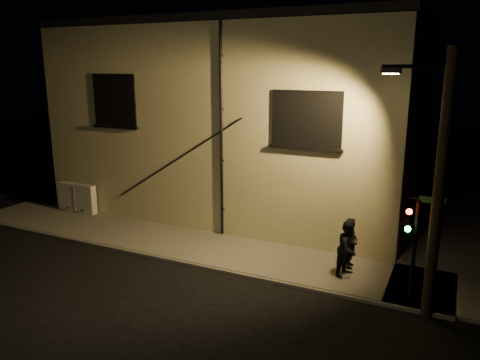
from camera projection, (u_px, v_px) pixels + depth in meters
The scene contains 8 objects.
ground at pixel (229, 273), 15.85m from camera, with size 90.00×90.00×0.00m, color black.
sidewalk at pixel (304, 235), 19.18m from camera, with size 21.00×16.00×0.12m.
building at pixel (256, 114), 23.94m from camera, with size 16.20×12.23×8.80m.
utility_cabinet at pixel (77, 198), 21.94m from camera, with size 2.06×0.35×1.35m, color beige.
pedestrian_a at pixel (351, 243), 15.85m from camera, with size 0.64×0.42×1.75m, color black.
pedestrian_b at pixel (348, 248), 15.22m from camera, with size 0.91×0.71×1.86m, color black.
traffic_signal at pixel (408, 231), 13.30m from camera, with size 1.34×1.88×3.19m.
streetlamp_pole at pixel (436, 181), 12.34m from camera, with size 2.03×1.39×7.33m.
Camera 1 is at (6.62, -13.06, 6.86)m, focal length 35.00 mm.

